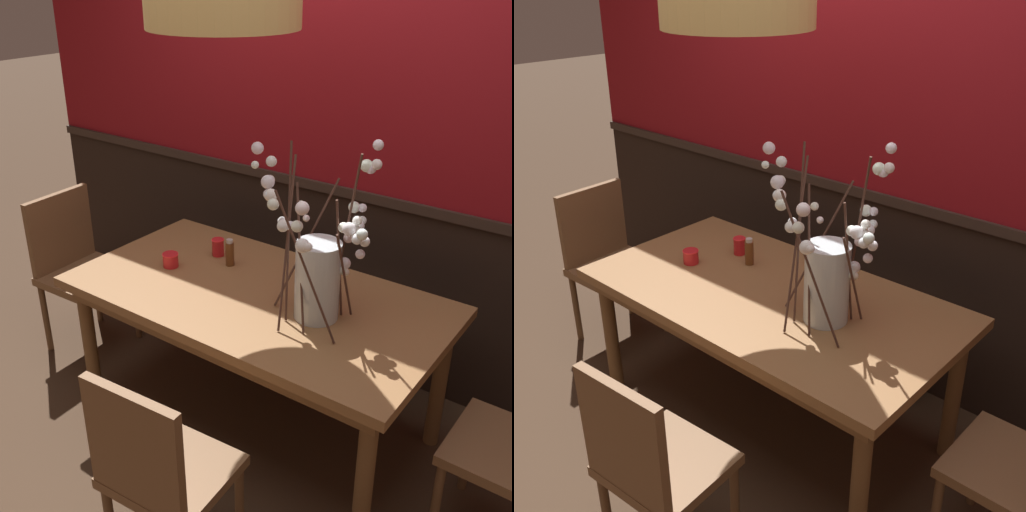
% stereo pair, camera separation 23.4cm
% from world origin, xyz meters
% --- Properties ---
extents(ground_plane, '(24.00, 24.00, 0.00)m').
position_xyz_m(ground_plane, '(0.00, 0.00, 0.00)').
color(ground_plane, '#422D1E').
extents(back_wall, '(4.38, 0.14, 2.81)m').
position_xyz_m(back_wall, '(0.00, 0.78, 1.40)').
color(back_wall, black).
rests_on(back_wall, ground).
extents(dining_table, '(1.74, 0.92, 0.74)m').
position_xyz_m(dining_table, '(0.00, 0.00, 0.65)').
color(dining_table, olive).
rests_on(dining_table, ground).
extents(chair_near_side_right, '(0.44, 0.42, 0.91)m').
position_xyz_m(chair_near_side_right, '(0.25, -0.90, 0.51)').
color(chair_near_side_right, brown).
rests_on(chair_near_side_right, ground).
extents(chair_far_side_left, '(0.45, 0.42, 0.92)m').
position_xyz_m(chair_far_side_left, '(-0.27, 0.87, 0.52)').
color(chair_far_side_left, brown).
rests_on(chair_far_side_left, ground).
extents(chair_far_side_right, '(0.44, 0.45, 0.96)m').
position_xyz_m(chair_far_side_right, '(0.27, 0.86, 0.53)').
color(chair_far_side_right, brown).
rests_on(chair_far_side_right, ground).
extents(chair_head_west_end, '(0.42, 0.47, 0.93)m').
position_xyz_m(chair_head_west_end, '(-1.27, -0.03, 0.53)').
color(chair_head_west_end, brown).
rests_on(chair_head_west_end, ground).
extents(vase_with_blossoms, '(0.50, 0.54, 0.74)m').
position_xyz_m(vase_with_blossoms, '(0.33, -0.02, 0.96)').
color(vase_with_blossoms, silver).
rests_on(vase_with_blossoms, dining_table).
extents(candle_holder_nearer_center, '(0.08, 0.08, 0.07)m').
position_xyz_m(candle_holder_nearer_center, '(-0.50, -0.04, 0.77)').
color(candle_holder_nearer_center, red).
rests_on(candle_holder_nearer_center, dining_table).
extents(candle_holder_nearer_edge, '(0.07, 0.07, 0.09)m').
position_xyz_m(candle_holder_nearer_edge, '(-0.39, 0.20, 0.78)').
color(candle_holder_nearer_edge, red).
rests_on(candle_holder_nearer_edge, dining_table).
extents(condiment_bottle, '(0.04, 0.04, 0.14)m').
position_xyz_m(condiment_bottle, '(-0.27, 0.15, 0.80)').
color(condiment_bottle, brown).
rests_on(condiment_bottle, dining_table).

